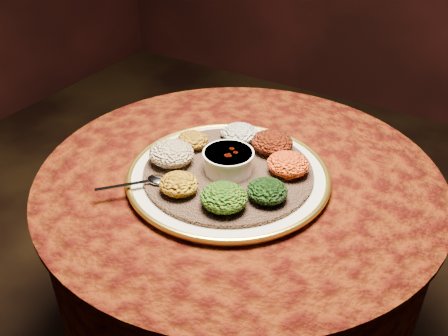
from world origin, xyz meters
The scene contains 13 objects.
table centered at (0.00, 0.00, 0.55)m, with size 0.96×0.96×0.73m.
platter centered at (-0.01, -0.04, 0.75)m, with size 0.57×0.57×0.02m.
injera centered at (-0.01, -0.04, 0.76)m, with size 0.39×0.39×0.01m, color brown.
stew_bowl centered at (-0.01, -0.04, 0.79)m, with size 0.12×0.12×0.05m.
spoon centered at (-0.13, -0.17, 0.77)m, with size 0.12×0.12×0.01m.
portion_ayib centered at (-0.05, 0.09, 0.78)m, with size 0.09×0.09×0.04m, color beige.
portion_kitfo centered at (0.04, 0.09, 0.79)m, with size 0.10×0.10×0.05m, color black.
portion_tikil centered at (0.11, 0.02, 0.79)m, with size 0.10×0.09×0.05m, color #B6620F.
portion_gomen centered at (0.12, -0.09, 0.78)m, with size 0.09×0.08×0.04m, color black.
portion_mixveg centered at (0.05, -0.16, 0.79)m, with size 0.10×0.10×0.05m, color #B04A0B.
portion_kik centered at (-0.05, -0.17, 0.78)m, with size 0.09×0.08×0.04m, color #BF8F10.
portion_timatim centered at (-0.14, -0.08, 0.79)m, with size 0.11×0.10×0.05m, color maroon.
portion_shiro centered at (-0.13, 0.00, 0.78)m, with size 0.08×0.07×0.04m, color #9C6612.
Camera 1 is at (0.48, -0.85, 1.40)m, focal length 40.00 mm.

